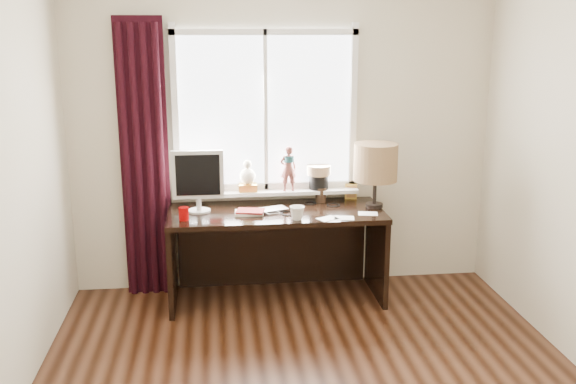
{
  "coord_description": "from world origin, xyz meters",
  "views": [
    {
      "loc": [
        -0.58,
        -3.23,
        2.16
      ],
      "look_at": [
        -0.05,
        1.25,
        1.0
      ],
      "focal_mm": 40.0,
      "sensor_mm": 36.0,
      "label": 1
    }
  ],
  "objects": [
    {
      "name": "curtain",
      "position": [
        -1.13,
        1.91,
        1.12
      ],
      "size": [
        0.38,
        0.09,
        2.25
      ],
      "color": "black",
      "rests_on": "floor"
    },
    {
      "name": "loose_papers",
      "position": [
        0.42,
        1.4,
        0.75
      ],
      "size": [
        0.51,
        0.25,
        0.0
      ],
      "color": "white",
      "rests_on": "desk"
    },
    {
      "name": "desk",
      "position": [
        -0.1,
        1.73,
        0.51
      ],
      "size": [
        1.7,
        0.7,
        0.75
      ],
      "color": "black",
      "rests_on": "floor"
    },
    {
      "name": "brush_holder",
      "position": [
        0.3,
        1.86,
        0.81
      ],
      "size": [
        0.09,
        0.09,
        0.25
      ],
      "color": "black",
      "rests_on": "desk"
    },
    {
      "name": "table_lamp",
      "position": [
        0.7,
        1.65,
        1.11
      ],
      "size": [
        0.35,
        0.35,
        0.52
      ],
      "color": "black",
      "rests_on": "desk"
    },
    {
      "name": "red_cup",
      "position": [
        -0.82,
        1.46,
        0.8
      ],
      "size": [
        0.08,
        0.08,
        0.1
      ],
      "primitive_type": "cylinder",
      "color": "#8A0000",
      "rests_on": "desk"
    },
    {
      "name": "wall_back",
      "position": [
        0.0,
        2.0,
        1.3
      ],
      "size": [
        3.5,
        0.0,
        2.6
      ],
      "primitive_type": "cube",
      "rotation": [
        1.57,
        0.0,
        0.0
      ],
      "color": "beige",
      "rests_on": "ground"
    },
    {
      "name": "mug",
      "position": [
        0.03,
        1.37,
        0.81
      ],
      "size": [
        0.15,
        0.15,
        0.11
      ],
      "primitive_type": "imported",
      "rotation": [
        0.0,
        0.0,
        0.57
      ],
      "color": "white",
      "rests_on": "desk"
    },
    {
      "name": "icon_frame",
      "position": [
        0.57,
        1.92,
        0.81
      ],
      "size": [
        0.1,
        0.04,
        0.13
      ],
      "color": "gold",
      "rests_on": "desk"
    },
    {
      "name": "laptop",
      "position": [
        -0.17,
        1.61,
        0.76
      ],
      "size": [
        0.37,
        0.3,
        0.03
      ],
      "primitive_type": "imported",
      "rotation": [
        0.0,
        0.0,
        0.33
      ],
      "color": "silver",
      "rests_on": "desk"
    },
    {
      "name": "monitor",
      "position": [
        -0.71,
        1.68,
        1.03
      ],
      "size": [
        0.4,
        0.18,
        0.49
      ],
      "color": "beige",
      "rests_on": "desk"
    },
    {
      "name": "desk_cables",
      "position": [
        0.17,
        1.67,
        0.75
      ],
      "size": [
        0.53,
        0.43,
        0.01
      ],
      "color": "black",
      "rests_on": "desk"
    },
    {
      "name": "window",
      "position": [
        -0.13,
        1.95,
        1.31
      ],
      "size": [
        1.52,
        0.2,
        1.4
      ],
      "color": "white",
      "rests_on": "ground"
    },
    {
      "name": "notebook_stack",
      "position": [
        -0.31,
        1.57,
        0.77
      ],
      "size": [
        0.24,
        0.19,
        0.03
      ],
      "color": "beige",
      "rests_on": "desk"
    }
  ]
}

